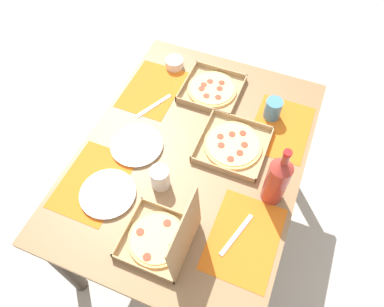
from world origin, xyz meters
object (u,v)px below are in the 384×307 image
pizza_box_corner_left (163,238)px  plate_far_left (137,145)px  cup_clear_left (273,109)px  plate_far_right (108,194)px  soda_bottle (277,180)px  pizza_box_center (212,89)px  pizza_box_edge_far (233,145)px  cup_dark (160,178)px  condiment_bowl (174,63)px

pizza_box_corner_left → plate_far_left: size_ratio=1.24×
cup_clear_left → pizza_box_corner_left: bearing=-15.9°
plate_far_right → soda_bottle: bearing=111.7°
pizza_box_center → soda_bottle: size_ratio=0.88×
plate_far_left → cup_clear_left: size_ratio=2.28×
cup_clear_left → pizza_box_edge_far: bearing=-25.8°
cup_dark → condiment_bowl: 0.72m
plate_far_right → cup_dark: size_ratio=2.23×
plate_far_left → condiment_bowl: size_ratio=2.48×
pizza_box_edge_far → pizza_box_corner_left: pizza_box_corner_left is taller
plate_far_right → plate_far_left: size_ratio=0.99×
plate_far_right → soda_bottle: (-0.25, 0.63, 0.12)m
pizza_box_edge_far → plate_far_right: size_ratio=1.29×
pizza_box_center → condiment_bowl: (-0.09, -0.25, 0.01)m
plate_far_right → condiment_bowl: bearing=-176.4°
pizza_box_center → cup_clear_left: cup_clear_left is taller
pizza_box_center → plate_far_left: bearing=-23.4°
pizza_box_corner_left → soda_bottle: 0.49m
pizza_box_edge_far → pizza_box_corner_left: size_ratio=1.03×
pizza_box_edge_far → pizza_box_center: bearing=-144.4°
plate_far_right → condiment_bowl: 0.81m
plate_far_right → soda_bottle: 0.69m
plate_far_left → soda_bottle: size_ratio=0.73×
plate_far_right → condiment_bowl: condiment_bowl is taller
pizza_box_center → cup_clear_left: bearing=81.2°
pizza_box_center → soda_bottle: (0.47, 0.43, 0.12)m
plate_far_right → cup_dark: 0.23m
pizza_box_center → plate_far_right: size_ratio=1.21×
plate_far_left → cup_dark: (0.14, 0.18, 0.04)m
cup_dark → cup_clear_left: bearing=148.0°
plate_far_left → pizza_box_center: bearing=156.6°
pizza_box_corner_left → cup_dark: size_ratio=2.79×
soda_bottle → cup_clear_left: size_ratio=3.12×
pizza_box_edge_far → plate_far_right: (0.43, -0.40, -0.00)m
cup_dark → pizza_box_corner_left: bearing=27.0°
cup_dark → condiment_bowl: (-0.68, -0.23, -0.03)m
pizza_box_edge_far → condiment_bowl: 0.59m
cup_clear_left → soda_bottle: bearing=14.9°
pizza_box_corner_left → condiment_bowl: size_ratio=3.07×
plate_far_left → condiment_bowl: bearing=-174.6°
pizza_box_edge_far → pizza_box_center: same height
plate_far_left → cup_clear_left: 0.66m
plate_far_left → plate_far_right: bearing=-0.0°
cup_dark → soda_bottle: bearing=105.1°
soda_bottle → plate_far_left: bearing=-91.3°
pizza_box_corner_left → cup_clear_left: pizza_box_corner_left is taller
cup_clear_left → condiment_bowl: (-0.14, -0.57, -0.03)m
soda_bottle → pizza_box_center: bearing=-137.1°
plate_far_right → pizza_box_edge_far: bearing=136.7°
pizza_box_center → soda_bottle: 0.65m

